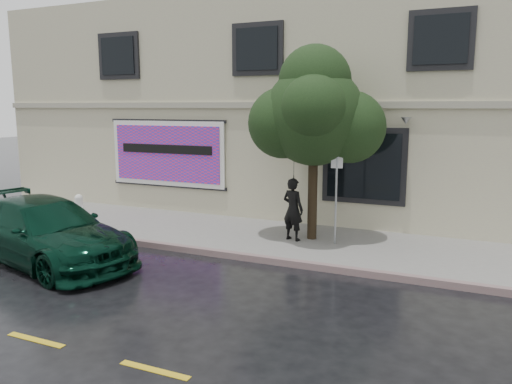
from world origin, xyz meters
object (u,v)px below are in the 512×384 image
at_px(pedestrian, 293,209).
at_px(fire_hydrant, 79,208).
at_px(car, 46,231).
at_px(street_tree, 314,116).

height_order(pedestrian, fire_hydrant, pedestrian).
bearing_deg(car, street_tree, -38.48).
bearing_deg(street_tree, car, -142.14).
relative_size(pedestrian, fire_hydrant, 1.97).
xyz_separation_m(pedestrian, street_tree, (0.41, 0.34, 2.35)).
bearing_deg(fire_hydrant, pedestrian, -3.10).
relative_size(car, pedestrian, 3.11).
distance_m(pedestrian, street_tree, 2.41).
bearing_deg(pedestrian, street_tree, -124.37).
distance_m(car, street_tree, 6.97).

